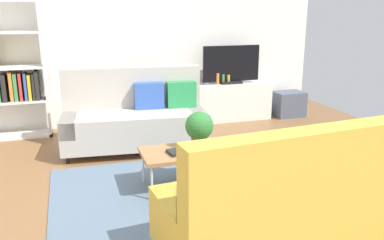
{
  "coord_description": "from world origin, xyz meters",
  "views": [
    {
      "loc": [
        -1.06,
        -3.9,
        1.89
      ],
      "look_at": [
        0.27,
        0.36,
        0.65
      ],
      "focal_mm": 37.95,
      "sensor_mm": 36.0,
      "label": 1
    }
  ],
  "objects_px": {
    "table_book_0": "(180,152)",
    "bottle_1": "(223,79)",
    "storage_trunk": "(288,104)",
    "bottle_0": "(218,79)",
    "couch_green": "(284,203)",
    "bottle_2": "(228,79)",
    "coffee_table": "(193,152)",
    "vase_0": "(197,80)",
    "tv": "(231,65)",
    "potted_plant": "(199,128)",
    "couch_beige": "(136,117)",
    "bookshelf": "(5,73)",
    "vase_1": "(206,78)",
    "tv_console": "(230,101)"
  },
  "relations": [
    {
      "from": "storage_trunk",
      "to": "bottle_1",
      "type": "xyz_separation_m",
      "value": [
        -1.25,
        0.06,
        0.5
      ]
    },
    {
      "from": "table_book_0",
      "to": "bottle_1",
      "type": "relative_size",
      "value": 1.45
    },
    {
      "from": "tv",
      "to": "bottle_0",
      "type": "relative_size",
      "value": 5.3
    },
    {
      "from": "tv",
      "to": "bottle_1",
      "type": "relative_size",
      "value": 6.03
    },
    {
      "from": "coffee_table",
      "to": "tv_console",
      "type": "relative_size",
      "value": 0.79
    },
    {
      "from": "couch_green",
      "to": "coffee_table",
      "type": "height_order",
      "value": "couch_green"
    },
    {
      "from": "storage_trunk",
      "to": "bottle_2",
      "type": "relative_size",
      "value": 3.37
    },
    {
      "from": "coffee_table",
      "to": "table_book_0",
      "type": "height_order",
      "value": "table_book_0"
    },
    {
      "from": "tv_console",
      "to": "potted_plant",
      "type": "xyz_separation_m",
      "value": [
        -1.35,
        -2.4,
        0.32
      ]
    },
    {
      "from": "vase_0",
      "to": "bottle_1",
      "type": "xyz_separation_m",
      "value": [
        0.43,
        -0.09,
        0.01
      ]
    },
    {
      "from": "storage_trunk",
      "to": "bottle_0",
      "type": "distance_m",
      "value": 1.44
    },
    {
      "from": "tv_console",
      "to": "bottle_0",
      "type": "relative_size",
      "value": 7.42
    },
    {
      "from": "potted_plant",
      "to": "vase_0",
      "type": "relative_size",
      "value": 2.76
    },
    {
      "from": "storage_trunk",
      "to": "table_book_0",
      "type": "relative_size",
      "value": 2.17
    },
    {
      "from": "bookshelf",
      "to": "bottle_2",
      "type": "distance_m",
      "value": 3.49
    },
    {
      "from": "table_book_0",
      "to": "bottle_0",
      "type": "xyz_separation_m",
      "value": [
        1.36,
        2.47,
        0.3
      ]
    },
    {
      "from": "tv",
      "to": "table_book_0",
      "type": "relative_size",
      "value": 4.17
    },
    {
      "from": "bookshelf",
      "to": "bottle_0",
      "type": "bearing_deg",
      "value": -1.05
    },
    {
      "from": "bottle_0",
      "to": "coffee_table",
      "type": "bearing_deg",
      "value": -116.33
    },
    {
      "from": "potted_plant",
      "to": "table_book_0",
      "type": "height_order",
      "value": "potted_plant"
    },
    {
      "from": "vase_0",
      "to": "bottle_2",
      "type": "bearing_deg",
      "value": -9.68
    },
    {
      "from": "couch_green",
      "to": "bottle_2",
      "type": "xyz_separation_m",
      "value": [
        1.1,
        3.83,
        0.27
      ]
    },
    {
      "from": "couch_beige",
      "to": "tv_console",
      "type": "bearing_deg",
      "value": -144.85
    },
    {
      "from": "coffee_table",
      "to": "vase_0",
      "type": "height_order",
      "value": "vase_0"
    },
    {
      "from": "couch_green",
      "to": "storage_trunk",
      "type": "xyz_separation_m",
      "value": [
        2.25,
        3.77,
        -0.23
      ]
    },
    {
      "from": "tv_console",
      "to": "tv",
      "type": "height_order",
      "value": "tv"
    },
    {
      "from": "couch_green",
      "to": "couch_beige",
      "type": "bearing_deg",
      "value": 97.82
    },
    {
      "from": "vase_0",
      "to": "table_book_0",
      "type": "bearing_deg",
      "value": -111.82
    },
    {
      "from": "table_book_0",
      "to": "bottle_2",
      "type": "height_order",
      "value": "bottle_2"
    },
    {
      "from": "potted_plant",
      "to": "table_book_0",
      "type": "relative_size",
      "value": 1.66
    },
    {
      "from": "storage_trunk",
      "to": "vase_0",
      "type": "distance_m",
      "value": 1.76
    },
    {
      "from": "tv_console",
      "to": "storage_trunk",
      "type": "height_order",
      "value": "tv_console"
    },
    {
      "from": "couch_green",
      "to": "potted_plant",
      "type": "bearing_deg",
      "value": 92.28
    },
    {
      "from": "couch_green",
      "to": "bottle_0",
      "type": "distance_m",
      "value": 3.95
    },
    {
      "from": "storage_trunk",
      "to": "vase_1",
      "type": "xyz_separation_m",
      "value": [
        -1.53,
        0.15,
        0.51
      ]
    },
    {
      "from": "table_book_0",
      "to": "vase_0",
      "type": "height_order",
      "value": "vase_0"
    },
    {
      "from": "couch_beige",
      "to": "bookshelf",
      "type": "xyz_separation_m",
      "value": [
        -1.71,
        1.05,
        0.53
      ]
    },
    {
      "from": "tv_console",
      "to": "table_book_0",
      "type": "height_order",
      "value": "tv_console"
    },
    {
      "from": "bottle_1",
      "to": "couch_beige",
      "type": "bearing_deg",
      "value": -149.28
    },
    {
      "from": "couch_green",
      "to": "tv",
      "type": "distance_m",
      "value": 4.05
    },
    {
      "from": "couch_green",
      "to": "bookshelf",
      "type": "height_order",
      "value": "bookshelf"
    },
    {
      "from": "coffee_table",
      "to": "storage_trunk",
      "type": "bearing_deg",
      "value": 42.78
    },
    {
      "from": "couch_beige",
      "to": "table_book_0",
      "type": "distance_m",
      "value": 1.49
    },
    {
      "from": "coffee_table",
      "to": "vase_0",
      "type": "relative_size",
      "value": 7.64
    },
    {
      "from": "storage_trunk",
      "to": "vase_1",
      "type": "bearing_deg",
      "value": 174.39
    },
    {
      "from": "coffee_table",
      "to": "table_book_0",
      "type": "distance_m",
      "value": 0.18
    },
    {
      "from": "potted_plant",
      "to": "vase_0",
      "type": "distance_m",
      "value": 2.56
    },
    {
      "from": "table_book_0",
      "to": "vase_0",
      "type": "bearing_deg",
      "value": 68.18
    },
    {
      "from": "couch_beige",
      "to": "bottle_2",
      "type": "xyz_separation_m",
      "value": [
        1.76,
        0.99,
        0.27
      ]
    },
    {
      "from": "storage_trunk",
      "to": "table_book_0",
      "type": "xyz_separation_m",
      "value": [
        -2.7,
        -2.41,
        0.22
      ]
    }
  ]
}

